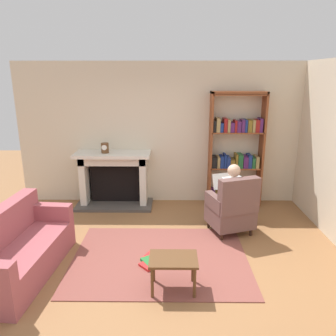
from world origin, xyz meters
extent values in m
plane|color=#91623B|center=(0.00, 0.00, 0.00)|extent=(14.00, 14.00, 0.00)
cube|color=beige|center=(0.00, 2.55, 1.35)|extent=(5.60, 0.10, 2.70)
cube|color=beige|center=(2.65, 1.25, 1.35)|extent=(0.10, 5.20, 2.70)
cube|color=brown|center=(0.00, 0.30, 0.01)|extent=(2.40, 1.80, 0.01)
cube|color=#4C4742|center=(-0.95, 2.18, 0.03)|extent=(1.45, 0.64, 0.05)
cube|color=black|center=(-0.95, 2.40, 0.40)|extent=(0.93, 0.20, 0.70)
cube|color=silver|center=(-1.51, 2.28, 0.50)|extent=(0.12, 0.44, 0.99)
cube|color=silver|center=(-0.38, 2.28, 0.50)|extent=(0.12, 0.44, 0.99)
cube|color=silver|center=(-0.95, 2.28, 0.91)|extent=(1.25, 0.44, 0.16)
cube|color=silver|center=(-0.95, 2.22, 1.02)|extent=(1.41, 0.56, 0.06)
cylinder|color=brown|center=(-1.08, 2.20, 1.15)|extent=(0.14, 0.14, 0.19)
cylinder|color=white|center=(-1.08, 2.14, 1.17)|extent=(0.10, 0.01, 0.10)
cube|color=brown|center=(0.89, 2.34, 1.08)|extent=(0.04, 0.32, 2.17)
cube|color=brown|center=(1.86, 2.34, 1.08)|extent=(0.04, 0.32, 2.17)
cube|color=brown|center=(1.37, 2.34, 2.15)|extent=(1.01, 0.32, 0.04)
cube|color=brown|center=(1.37, 2.34, 0.06)|extent=(0.97, 0.32, 0.02)
cube|color=#4C1E59|center=(0.96, 2.33, 0.19)|extent=(0.08, 0.26, 0.23)
cube|color=brown|center=(1.04, 2.33, 0.17)|extent=(0.08, 0.26, 0.19)
cube|color=#997F4C|center=(1.12, 2.33, 0.17)|extent=(0.07, 0.26, 0.19)
cube|color=navy|center=(1.18, 2.33, 0.19)|extent=(0.04, 0.26, 0.23)
cube|color=navy|center=(1.23, 2.33, 0.17)|extent=(0.04, 0.26, 0.19)
cube|color=navy|center=(1.27, 2.33, 0.17)|extent=(0.04, 0.26, 0.20)
cube|color=#4C1E59|center=(1.33, 2.33, 0.18)|extent=(0.06, 0.26, 0.22)
cube|color=brown|center=(1.39, 2.33, 0.18)|extent=(0.04, 0.26, 0.21)
cube|color=brown|center=(1.43, 2.33, 0.18)|extent=(0.04, 0.26, 0.22)
cube|color=maroon|center=(1.49, 2.33, 0.15)|extent=(0.06, 0.26, 0.16)
cube|color=brown|center=(1.55, 2.33, 0.17)|extent=(0.04, 0.26, 0.20)
cube|color=#1E592D|center=(1.60, 2.33, 0.17)|extent=(0.05, 0.26, 0.19)
cube|color=#1E592D|center=(1.67, 2.33, 0.19)|extent=(0.07, 0.26, 0.23)
cube|color=#4C1E59|center=(1.75, 2.33, 0.17)|extent=(0.08, 0.26, 0.19)
cube|color=brown|center=(1.37, 2.34, 0.74)|extent=(0.97, 0.32, 0.02)
cube|color=black|center=(0.96, 2.33, 0.86)|extent=(0.09, 0.26, 0.21)
cube|color=#997F4C|center=(1.04, 2.33, 0.86)|extent=(0.05, 0.26, 0.20)
cube|color=navy|center=(1.11, 2.33, 0.86)|extent=(0.06, 0.26, 0.22)
cube|color=navy|center=(1.17, 2.33, 0.88)|extent=(0.04, 0.26, 0.25)
cube|color=navy|center=(1.23, 2.33, 0.86)|extent=(0.06, 0.26, 0.20)
cube|color=brown|center=(1.31, 2.33, 0.83)|extent=(0.08, 0.26, 0.16)
cube|color=brown|center=(1.38, 2.33, 0.88)|extent=(0.04, 0.26, 0.26)
cube|color=#1E592D|center=(1.45, 2.33, 0.88)|extent=(0.09, 0.26, 0.26)
cube|color=#4C1E59|center=(1.55, 2.33, 0.86)|extent=(0.09, 0.26, 0.22)
cube|color=navy|center=(1.63, 2.33, 0.88)|extent=(0.06, 0.26, 0.25)
cube|color=#1E592D|center=(1.70, 2.33, 0.85)|extent=(0.06, 0.26, 0.20)
cube|color=#997F4C|center=(1.77, 2.33, 0.86)|extent=(0.06, 0.26, 0.22)
cube|color=brown|center=(1.37, 2.34, 1.43)|extent=(0.97, 0.32, 0.02)
cube|color=black|center=(0.94, 2.33, 1.54)|extent=(0.05, 0.26, 0.21)
cube|color=#997F4C|center=(1.01, 2.33, 1.56)|extent=(0.07, 0.26, 0.25)
cube|color=navy|center=(1.07, 2.33, 1.52)|extent=(0.05, 0.26, 0.17)
cube|color=maroon|center=(1.14, 2.33, 1.56)|extent=(0.06, 0.26, 0.25)
cube|color=#997F4C|center=(1.20, 2.33, 1.55)|extent=(0.05, 0.26, 0.23)
cube|color=#4C1E59|center=(1.26, 2.33, 1.52)|extent=(0.07, 0.26, 0.17)
cube|color=maroon|center=(1.33, 2.33, 1.54)|extent=(0.04, 0.26, 0.21)
cube|color=#4C1E59|center=(1.39, 2.33, 1.54)|extent=(0.07, 0.26, 0.20)
cube|color=#4C1E59|center=(1.46, 2.33, 1.55)|extent=(0.06, 0.26, 0.22)
cube|color=navy|center=(1.52, 2.33, 1.55)|extent=(0.04, 0.26, 0.23)
cube|color=brown|center=(1.58, 2.33, 1.55)|extent=(0.08, 0.26, 0.22)
cube|color=#997F4C|center=(1.65, 2.33, 1.55)|extent=(0.05, 0.26, 0.22)
cube|color=maroon|center=(1.72, 2.33, 1.55)|extent=(0.07, 0.26, 0.22)
cube|color=#4C1E59|center=(1.79, 2.33, 1.56)|extent=(0.05, 0.26, 0.25)
cube|color=brown|center=(1.37, 2.34, 2.11)|extent=(0.97, 0.32, 0.02)
cylinder|color=#331E14|center=(1.26, 1.45, 0.06)|extent=(0.05, 0.05, 0.12)
cylinder|color=#331E14|center=(0.78, 1.29, 0.06)|extent=(0.05, 0.05, 0.12)
cylinder|color=#331E14|center=(1.41, 1.00, 0.06)|extent=(0.05, 0.05, 0.12)
cylinder|color=#331E14|center=(0.93, 0.84, 0.06)|extent=(0.05, 0.05, 0.12)
cube|color=brown|center=(1.10, 1.14, 0.27)|extent=(0.80, 0.77, 0.30)
cube|color=brown|center=(1.17, 0.92, 0.70)|extent=(0.66, 0.35, 0.55)
cube|color=brown|center=(1.35, 1.23, 0.53)|extent=(0.28, 0.55, 0.22)
cube|color=brown|center=(0.84, 1.06, 0.53)|extent=(0.28, 0.55, 0.22)
cube|color=silver|center=(1.11, 1.10, 0.67)|extent=(0.37, 0.29, 0.50)
sphere|color=#D8AD8C|center=(1.11, 1.10, 1.04)|extent=(0.20, 0.20, 0.20)
cube|color=#191E3F|center=(1.12, 1.31, 0.47)|extent=(0.24, 0.42, 0.12)
cube|color=#191E3F|center=(0.97, 1.26, 0.47)|extent=(0.24, 0.42, 0.12)
cylinder|color=#191E3F|center=(1.06, 1.49, 0.21)|extent=(0.10, 0.10, 0.42)
cylinder|color=#191E3F|center=(0.91, 1.44, 0.21)|extent=(0.10, 0.10, 0.42)
cube|color=white|center=(1.01, 1.41, 0.77)|extent=(0.38, 0.22, 0.25)
cube|color=#A45057|center=(-1.71, -0.07, 0.20)|extent=(0.83, 1.75, 0.40)
cube|color=#A45057|center=(-1.65, 0.70, 0.52)|extent=(0.71, 0.21, 0.24)
cube|color=brown|center=(0.18, -0.37, 0.41)|extent=(0.56, 0.39, 0.03)
cylinder|color=brown|center=(-0.06, -0.52, 0.20)|extent=(0.04, 0.04, 0.39)
cylinder|color=brown|center=(0.42, -0.52, 0.20)|extent=(0.04, 0.04, 0.39)
cylinder|color=brown|center=(-0.06, -0.22, 0.20)|extent=(0.04, 0.04, 0.39)
cylinder|color=brown|center=(0.42, -0.22, 0.20)|extent=(0.04, 0.04, 0.39)
cube|color=#267233|center=(-0.12, 0.17, 0.03)|extent=(0.31, 0.33, 0.04)
cube|color=red|center=(-0.11, 0.33, 0.03)|extent=(0.28, 0.30, 0.03)
cube|color=red|center=(-0.16, 0.08, 0.03)|extent=(0.25, 0.25, 0.03)
cube|color=#267233|center=(0.11, 0.26, 0.03)|extent=(0.26, 0.24, 0.03)
camera|label=1|loc=(0.15, -3.68, 2.44)|focal=34.79mm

